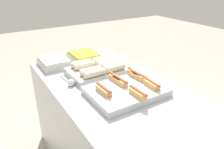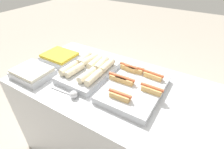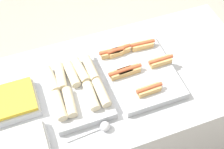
# 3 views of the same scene
# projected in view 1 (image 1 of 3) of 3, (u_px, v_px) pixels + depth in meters

# --- Properties ---
(counter) EXTENTS (1.65, 0.83, 0.86)m
(counter) POSITION_uv_depth(u_px,v_px,m) (116.00, 135.00, 1.74)
(counter) COLOR #B7BABF
(counter) RESTS_ON ground_plane
(tray_hotdogs) EXTENTS (0.40, 0.50, 0.10)m
(tray_hotdogs) POSITION_uv_depth(u_px,v_px,m) (127.00, 90.00, 1.46)
(tray_hotdogs) COLOR #B7BABF
(tray_hotdogs) RESTS_ON counter
(tray_wraps) EXTENTS (0.32, 0.46, 0.10)m
(tray_wraps) POSITION_uv_depth(u_px,v_px,m) (98.00, 69.00, 1.75)
(tray_wraps) COLOR #B7BABF
(tray_wraps) RESTS_ON counter
(tray_side_front) EXTENTS (0.29, 0.23, 0.07)m
(tray_side_front) POSITION_uv_depth(u_px,v_px,m) (54.00, 62.00, 1.91)
(tray_side_front) COLOR #B7BABF
(tray_side_front) RESTS_ON counter
(tray_side_back) EXTENTS (0.29, 0.23, 0.07)m
(tray_side_back) POSITION_uv_depth(u_px,v_px,m) (84.00, 57.00, 2.05)
(tray_side_back) COLOR #B7BABF
(tray_side_back) RESTS_ON counter
(serving_spoon_near) EXTENTS (0.23, 0.05, 0.05)m
(serving_spoon_near) POSITION_uv_depth(u_px,v_px,m) (70.00, 82.00, 1.58)
(serving_spoon_near) COLOR silver
(serving_spoon_near) RESTS_ON counter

